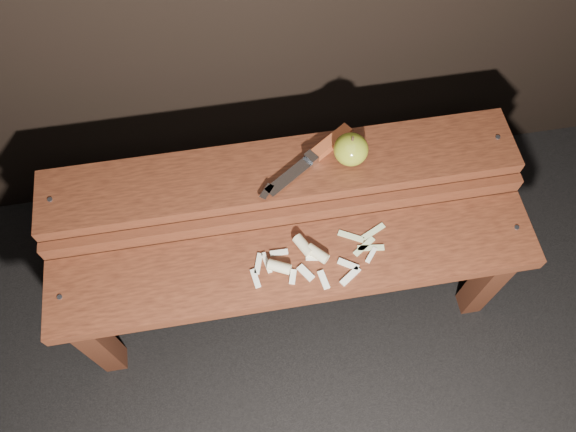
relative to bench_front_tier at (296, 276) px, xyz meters
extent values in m
plane|color=black|center=(0.00, 0.06, -0.35)|extent=(60.00, 60.00, 0.00)
cube|color=#3A1A0E|center=(-0.54, -0.04, -0.16)|extent=(0.06, 0.06, 0.38)
cube|color=#3A1A0E|center=(0.54, -0.04, -0.16)|extent=(0.06, 0.06, 0.38)
cube|color=#4B2112|center=(0.00, 0.01, 0.05)|extent=(1.20, 0.20, 0.04)
cylinder|color=slate|center=(-0.56, 0.01, 0.07)|extent=(0.01, 0.01, 0.00)
cylinder|color=slate|center=(0.56, 0.01, 0.07)|extent=(0.01, 0.01, 0.00)
cube|color=#3A1A0E|center=(-0.54, 0.26, -0.12)|extent=(0.06, 0.06, 0.46)
cube|color=#3A1A0E|center=(0.54, 0.26, -0.12)|extent=(0.06, 0.06, 0.46)
cube|color=#4B2112|center=(0.00, 0.13, 0.09)|extent=(1.20, 0.02, 0.05)
cube|color=#4B2112|center=(0.00, 0.23, 0.13)|extent=(1.20, 0.18, 0.04)
cylinder|color=slate|center=(-0.56, 0.23, 0.15)|extent=(0.01, 0.01, 0.00)
cylinder|color=slate|center=(0.56, 0.23, 0.15)|extent=(0.01, 0.01, 0.00)
ellipsoid|color=olive|center=(0.17, 0.23, 0.19)|extent=(0.09, 0.09, 0.08)
cylinder|color=#382314|center=(0.17, 0.23, 0.23)|extent=(0.01, 0.01, 0.01)
cube|color=#994321|center=(0.14, 0.28, 0.16)|extent=(0.12, 0.09, 0.02)
cube|color=silver|center=(0.08, 0.24, 0.16)|extent=(0.04, 0.04, 0.03)
cube|color=silver|center=(0.01, 0.19, 0.16)|extent=(0.13, 0.10, 0.00)
cube|color=silver|center=(-0.04, 0.16, 0.16)|extent=(0.04, 0.05, 0.00)
cube|color=beige|center=(0.06, -0.05, 0.07)|extent=(0.02, 0.05, 0.01)
cube|color=beige|center=(-0.07, 0.02, 0.07)|extent=(0.02, 0.05, 0.01)
cube|color=beige|center=(-0.04, 0.04, 0.07)|extent=(0.04, 0.01, 0.01)
cube|color=beige|center=(-0.01, -0.03, 0.07)|extent=(0.02, 0.04, 0.01)
cube|color=beige|center=(-0.10, -0.02, 0.07)|extent=(0.02, 0.05, 0.01)
cube|color=beige|center=(0.02, -0.02, 0.07)|extent=(0.04, 0.05, 0.01)
cube|color=beige|center=(0.05, 0.01, 0.07)|extent=(0.05, 0.02, 0.01)
cube|color=beige|center=(0.12, -0.05, 0.07)|extent=(0.06, 0.05, 0.01)
cube|color=beige|center=(-0.09, 0.02, 0.07)|extent=(0.03, 0.05, 0.01)
cube|color=beige|center=(0.12, -0.02, 0.07)|extent=(0.05, 0.04, 0.01)
cube|color=beige|center=(0.18, 0.00, 0.07)|extent=(0.04, 0.04, 0.01)
cylinder|color=#C9BB8C|center=(0.03, 0.04, 0.08)|extent=(0.05, 0.06, 0.03)
cylinder|color=#C9BB8C|center=(0.06, 0.02, 0.08)|extent=(0.06, 0.06, 0.03)
cylinder|color=#C9BB8C|center=(-0.04, 0.00, 0.08)|extent=(0.06, 0.05, 0.03)
cube|color=#BCC988|center=(0.17, 0.02, 0.07)|extent=(0.06, 0.05, 0.00)
cube|color=#BCC988|center=(0.19, 0.02, 0.07)|extent=(0.07, 0.02, 0.00)
cube|color=#BCC988|center=(0.20, 0.06, 0.07)|extent=(0.06, 0.04, 0.00)
cube|color=#BCC988|center=(0.15, 0.05, 0.07)|extent=(0.06, 0.04, 0.00)
camera|label=1|loc=(-0.10, -0.51, 1.32)|focal=35.00mm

